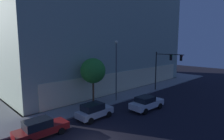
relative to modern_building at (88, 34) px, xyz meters
name	(u,v)px	position (x,y,z in m)	size (l,w,h in m)	color
modern_building	(88,34)	(0.00, 0.00, 0.00)	(35.86, 23.64, 20.75)	#4C4C51
traffic_light_far_corner	(166,63)	(3.77, -16.54, -5.38)	(0.69, 4.86, 6.68)	black
street_lamp_sidewalk	(116,64)	(-6.02, -14.49, -4.87)	(0.44, 0.44, 8.50)	#525252
sidewalk_tree	(93,71)	(-9.50, -13.67, -5.61)	(3.29, 3.29, 6.21)	brown
car_red	(40,128)	(-18.12, -17.03, -9.49)	(4.66, 1.99, 1.64)	maroon
car_silver	(94,111)	(-12.14, -17.13, -9.43)	(4.19, 2.07, 1.72)	#B7BABF
car_white	(146,103)	(-5.70, -19.49, -9.43)	(4.81, 2.28, 1.72)	silver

